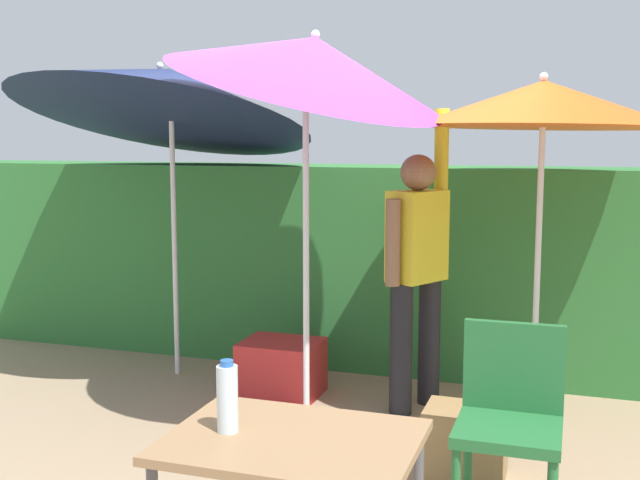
# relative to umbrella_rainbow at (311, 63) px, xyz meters

# --- Properties ---
(ground_plane) EXTENTS (24.00, 24.00, 0.00)m
(ground_plane) POSITION_rel_umbrella_rainbow_xyz_m (0.00, -0.14, -2.11)
(ground_plane) COLOR #9E8466
(hedge_row) EXTENTS (8.00, 0.70, 1.49)m
(hedge_row) POSITION_rel_umbrella_rainbow_xyz_m (0.00, 1.46, -1.37)
(hedge_row) COLOR #2D7033
(hedge_row) RESTS_ON ground_plane
(umbrella_rainbow) EXTENTS (1.66, 1.62, 2.55)m
(umbrella_rainbow) POSITION_rel_umbrella_rainbow_xyz_m (0.00, 0.00, 0.00)
(umbrella_rainbow) COLOR silver
(umbrella_rainbow) RESTS_ON ground_plane
(umbrella_orange) EXTENTS (2.14, 2.12, 2.49)m
(umbrella_orange) POSITION_rel_umbrella_rainbow_xyz_m (-1.32, 0.72, -0.11)
(umbrella_orange) COLOR silver
(umbrella_orange) RESTS_ON ground_plane
(umbrella_yellow) EXTENTS (1.53, 1.53, 2.07)m
(umbrella_yellow) POSITION_rel_umbrella_rainbow_xyz_m (1.23, 0.52, -0.22)
(umbrella_yellow) COLOR silver
(umbrella_yellow) RESTS_ON ground_plane
(person_vendor) EXTENTS (0.36, 0.53, 1.88)m
(person_vendor) POSITION_rel_umbrella_rainbow_xyz_m (0.51, 0.53, -1.18)
(person_vendor) COLOR black
(person_vendor) RESTS_ON ground_plane
(chair_plastic) EXTENTS (0.44, 0.44, 0.89)m
(chair_plastic) POSITION_rel_umbrella_rainbow_xyz_m (1.20, -0.83, -1.60)
(chair_plastic) COLOR #236633
(chair_plastic) RESTS_ON ground_plane
(cooler_box) EXTENTS (0.51, 0.41, 0.36)m
(cooler_box) POSITION_rel_umbrella_rainbow_xyz_m (-0.38, 0.51, -1.93)
(cooler_box) COLOR red
(cooler_box) RESTS_ON ground_plane
(crate_cardboard) EXTENTS (0.40, 0.32, 0.36)m
(crate_cardboard) POSITION_rel_umbrella_rainbow_xyz_m (0.95, -0.39, -1.93)
(crate_cardboard) COLOR #9E7A4C
(crate_cardboard) RESTS_ON ground_plane
(folding_table) EXTENTS (0.80, 0.60, 0.75)m
(folding_table) POSITION_rel_umbrella_rainbow_xyz_m (0.60, -1.93, -1.46)
(folding_table) COLOR #4C4C51
(folding_table) RESTS_ON ground_plane
(bottle_water) EXTENTS (0.07, 0.07, 0.24)m
(bottle_water) POSITION_rel_umbrella_rainbow_xyz_m (0.39, -1.95, -1.25)
(bottle_water) COLOR silver
(bottle_water) RESTS_ON folding_table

